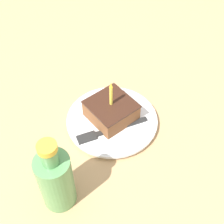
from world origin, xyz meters
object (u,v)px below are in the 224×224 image
(bottle, at_px, (56,179))
(fork, at_px, (108,131))
(plate, at_px, (112,120))
(cake_slice, at_px, (111,110))

(bottle, bearing_deg, fork, -160.26)
(plate, distance_m, bottle, 0.23)
(fork, bearing_deg, bottle, 19.74)
(plate, distance_m, fork, 0.04)
(fork, height_order, bottle, bottle)
(cake_slice, bearing_deg, fork, 40.91)
(plate, height_order, fork, fork)
(fork, xyz_separation_m, bottle, (0.17, 0.06, 0.05))
(bottle, bearing_deg, cake_slice, -156.06)
(cake_slice, distance_m, fork, 0.05)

